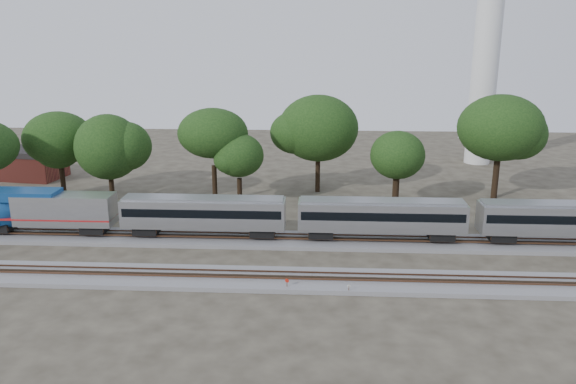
% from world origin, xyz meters
% --- Properties ---
extents(ground, '(160.00, 160.00, 0.00)m').
position_xyz_m(ground, '(0.00, 0.00, 0.00)').
color(ground, '#383328').
rests_on(ground, ground).
extents(track_far, '(160.00, 5.00, 0.73)m').
position_xyz_m(track_far, '(0.00, 6.00, 0.21)').
color(track_far, slate).
rests_on(track_far, ground).
extents(track_near, '(160.00, 5.00, 0.73)m').
position_xyz_m(track_near, '(0.00, -4.00, 0.21)').
color(track_near, slate).
rests_on(track_near, ground).
extents(train, '(126.39, 3.08, 4.54)m').
position_xyz_m(train, '(31.43, 6.00, 3.17)').
color(train, '#B2B5BA').
rests_on(train, ground).
extents(switch_stand_red, '(0.33, 0.17, 1.10)m').
position_xyz_m(switch_stand_red, '(3.66, -5.78, 0.70)').
color(switch_stand_red, '#512D19').
rests_on(switch_stand_red, ground).
extents(switch_stand_white, '(0.28, 0.13, 0.93)m').
position_xyz_m(switch_stand_white, '(8.88, -6.27, 0.59)').
color(switch_stand_white, '#512D19').
rests_on(switch_stand_white, ground).
extents(switch_lever, '(0.57, 0.46, 0.30)m').
position_xyz_m(switch_lever, '(5.04, -5.11, 0.15)').
color(switch_lever, '#512D19').
rests_on(switch_lever, ground).
extents(brick_building, '(10.26, 7.89, 4.52)m').
position_xyz_m(brick_building, '(-37.86, 31.79, 2.28)').
color(brick_building, maroon).
rests_on(brick_building, ground).
extents(tree_1, '(8.15, 8.15, 11.48)m').
position_xyz_m(tree_1, '(-28.13, 21.63, 7.99)').
color(tree_1, black).
rests_on(tree_1, ground).
extents(tree_2, '(7.73, 7.73, 10.90)m').
position_xyz_m(tree_2, '(-20.20, 18.27, 7.59)').
color(tree_2, black).
rests_on(tree_2, ground).
extents(tree_3, '(9.27, 9.27, 13.06)m').
position_xyz_m(tree_3, '(-7.28, 20.40, 9.10)').
color(tree_3, black).
rests_on(tree_3, ground).
extents(tree_4, '(6.61, 6.61, 9.32)m').
position_xyz_m(tree_4, '(-3.88, 19.35, 6.48)').
color(tree_4, black).
rests_on(tree_4, ground).
extents(tree_5, '(9.09, 9.09, 12.81)m').
position_xyz_m(tree_5, '(6.10, 26.31, 8.93)').
color(tree_5, black).
rests_on(tree_5, ground).
extents(tree_6, '(6.76, 6.76, 9.53)m').
position_xyz_m(tree_6, '(16.08, 19.99, 6.62)').
color(tree_6, black).
rests_on(tree_6, ground).
extents(tree_7, '(9.67, 9.67, 13.63)m').
position_xyz_m(tree_7, '(29.83, 24.38, 9.50)').
color(tree_7, black).
rests_on(tree_7, ground).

